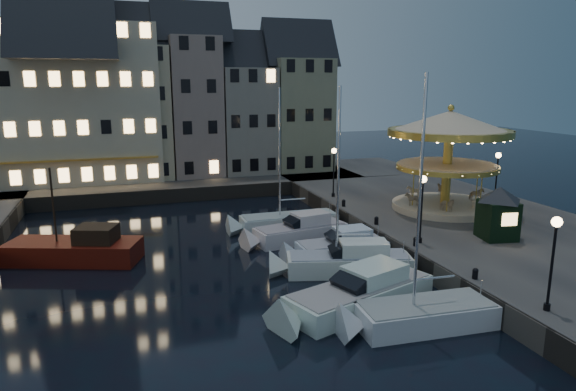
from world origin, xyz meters
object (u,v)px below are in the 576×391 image
object	(u,v)px
carousel	(449,141)
ticket_kiosk	(499,204)
motorboat_f	(282,223)
bollard_d	(344,203)
red_fishing_boat	(77,251)
streetlamp_d	(497,171)
streetlamp_a	(554,250)
bollard_b	(416,241)
motorboat_c	(342,262)
motorboat_e	(295,233)
motorboat_d	(336,250)
bollard_a	(475,273)
streetlamp_c	(334,165)
streetlamp_b	(422,199)
motorboat_a	(414,317)
motorboat_b	(355,296)
bollard_c	(376,220)

from	to	relation	value
carousel	ticket_kiosk	bearing A→B (deg)	-100.69
motorboat_f	carousel	bearing A→B (deg)	-12.54
bollard_d	red_fishing_boat	bearing A→B (deg)	-170.63
streetlamp_d	carousel	world-z (taller)	carousel
streetlamp_a	bollard_b	distance (m)	9.82
streetlamp_a	bollard_d	bearing A→B (deg)	91.72
motorboat_c	motorboat_f	distance (m)	9.73
bollard_b	motorboat_e	world-z (taller)	motorboat_e
motorboat_d	motorboat_e	world-z (taller)	same
streetlamp_a	bollard_a	bearing A→B (deg)	98.53
red_fishing_boat	motorboat_d	bearing A→B (deg)	-16.72
streetlamp_c	carousel	size ratio (longest dim) A/B	0.46
bollard_d	ticket_kiosk	bearing A→B (deg)	-62.37
streetlamp_c	streetlamp_d	xyz separation A→B (m)	(11.30, -6.50, 0.00)
motorboat_c	carousel	bearing A→B (deg)	30.73
streetlamp_d	motorboat_c	bearing A→B (deg)	-156.49
streetlamp_d	bollard_b	distance (m)	14.27
motorboat_c	streetlamp_b	bearing A→B (deg)	2.29
streetlamp_c	motorboat_c	bearing A→B (deg)	-111.04
streetlamp_c	streetlamp_a	bearing A→B (deg)	-90.00
streetlamp_a	motorboat_c	size ratio (longest dim) A/B	0.38
ticket_kiosk	carousel	bearing A→B (deg)	79.31
bollard_b	motorboat_e	size ratio (longest dim) A/B	0.07
motorboat_a	motorboat_b	xyz separation A→B (m)	(-1.66, 2.71, 0.11)
carousel	ticket_kiosk	xyz separation A→B (m)	(-1.42, -7.51, -3.03)
streetlamp_d	motorboat_d	world-z (taller)	streetlamp_d
streetlamp_a	motorboat_c	bearing A→B (deg)	118.32
motorboat_a	carousel	xyz separation A→B (m)	(11.37, 14.20, 6.02)
motorboat_a	carousel	distance (m)	19.16
streetlamp_b	streetlamp_d	distance (m)	13.29
motorboat_f	red_fishing_boat	world-z (taller)	motorboat_f
bollard_c	motorboat_d	distance (m)	4.76
streetlamp_d	streetlamp_c	bearing A→B (deg)	150.09
streetlamp_a	red_fishing_boat	world-z (taller)	red_fishing_boat
motorboat_b	motorboat_d	world-z (taller)	same
motorboat_e	motorboat_f	size ratio (longest dim) A/B	0.69
streetlamp_c	bollard_d	world-z (taller)	streetlamp_c
streetlamp_a	bollard_b	world-z (taller)	streetlamp_a
bollard_a	red_fishing_boat	xyz separation A→B (m)	(-19.46, 12.79, -0.90)
bollard_b	bollard_c	distance (m)	5.00
bollard_c	motorboat_e	size ratio (longest dim) A/B	0.07
bollard_c	motorboat_b	size ratio (longest dim) A/B	0.06
streetlamp_a	streetlamp_b	size ratio (longest dim) A/B	1.00
motorboat_c	motorboat_e	xyz separation A→B (m)	(-0.58, 6.60, -0.04)
bollard_b	bollard_d	world-z (taller)	same
streetlamp_d	bollard_d	bearing A→B (deg)	165.85
bollard_a	motorboat_b	size ratio (longest dim) A/B	0.06
motorboat_b	motorboat_f	bearing A→B (deg)	87.15
streetlamp_b	carousel	bearing A→B (deg)	46.35
streetlamp_d	carousel	distance (m)	5.48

